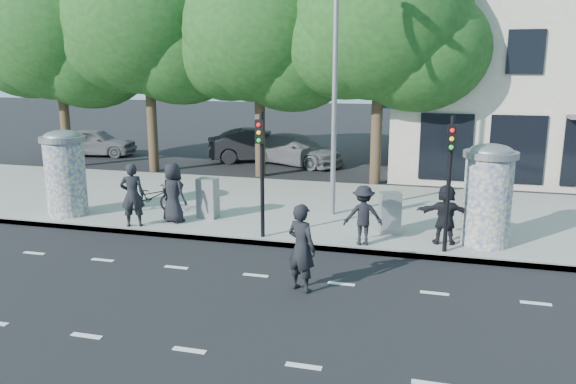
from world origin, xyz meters
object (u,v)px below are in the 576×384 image
(street_lamp, at_px, (335,63))
(ped_b, at_px, (132,195))
(ad_column_right, at_px, (488,193))
(ped_f, at_px, (446,214))
(car_left, at_px, (95,142))
(ped_d, at_px, (363,215))
(traffic_pole_far, at_px, (450,171))
(ad_column_left, at_px, (65,171))
(bicycle, at_px, (151,197))
(car_right, at_px, (295,150))
(man_road, at_px, (302,248))
(cabinet_left, at_px, (208,198))
(ped_a, at_px, (173,193))
(traffic_pole_near, at_px, (261,162))
(car_mid, at_px, (257,145))
(cabinet_right, at_px, (390,213))

(street_lamp, distance_m, ped_b, 7.07)
(ad_column_right, height_order, ped_f, ad_column_right)
(ped_f, distance_m, car_left, 21.11)
(street_lamp, height_order, ped_d, street_lamp)
(ped_b, bearing_deg, traffic_pole_far, 156.40)
(ad_column_left, xyz_separation_m, bicycle, (2.35, 1.00, -0.91))
(car_right, bearing_deg, traffic_pole_far, -127.73)
(man_road, xyz_separation_m, cabinet_left, (-4.03, 4.45, -0.20))
(cabinet_left, height_order, car_left, car_left)
(ad_column_left, relative_size, traffic_pole_far, 0.78)
(street_lamp, bearing_deg, bicycle, -168.67)
(ped_b, relative_size, man_road, 0.97)
(ped_a, bearing_deg, ad_column_right, -157.65)
(traffic_pole_far, relative_size, car_left, 0.79)
(ped_b, relative_size, ped_f, 1.17)
(car_left, relative_size, car_right, 0.85)
(ad_column_left, distance_m, car_right, 12.26)
(ad_column_right, xyz_separation_m, man_road, (-3.98, -3.87, -0.58))
(ped_b, bearing_deg, street_lamp, -175.64)
(ped_a, bearing_deg, traffic_pole_near, -172.93)
(ped_b, height_order, ped_d, ped_b)
(bicycle, xyz_separation_m, cabinet_left, (2.05, -0.22, 0.14))
(traffic_pole_near, bearing_deg, car_right, 100.20)
(ped_a, distance_m, car_right, 11.38)
(ped_a, relative_size, car_mid, 0.36)
(cabinet_right, bearing_deg, ad_column_left, 165.05)
(traffic_pole_near, distance_m, street_lamp, 4.07)
(traffic_pole_far, relative_size, car_mid, 0.69)
(ped_d, height_order, man_road, man_road)
(man_road, xyz_separation_m, car_mid, (-6.05, 15.53, -0.15))
(ped_f, bearing_deg, car_right, -62.86)
(traffic_pole_near, height_order, car_right, traffic_pole_near)
(ped_f, xyz_separation_m, car_mid, (-9.01, 11.86, -0.14))
(traffic_pole_far, bearing_deg, cabinet_left, 168.03)
(car_right, bearing_deg, car_left, 113.19)
(ad_column_left, relative_size, ped_d, 1.69)
(ped_d, relative_size, cabinet_left, 1.28)
(cabinet_right, bearing_deg, ped_b, 171.29)
(man_road, bearing_deg, car_left, -19.26)
(ad_column_right, xyz_separation_m, car_right, (-7.98, 11.20, -0.81))
(ad_column_left, bearing_deg, car_left, 120.00)
(bicycle, bearing_deg, ped_b, -174.07)
(traffic_pole_near, xyz_separation_m, traffic_pole_far, (4.80, 0.00, 0.00))
(cabinet_right, distance_m, car_mid, 13.60)
(ad_column_right, height_order, man_road, ad_column_right)
(ad_column_left, distance_m, cabinet_right, 9.97)
(traffic_pole_near, height_order, cabinet_left, traffic_pole_near)
(traffic_pole_far, relative_size, ped_d, 2.17)
(bicycle, height_order, car_right, car_right)
(ped_d, bearing_deg, cabinet_left, -30.27)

